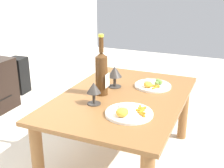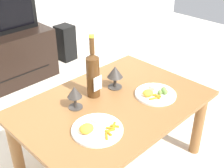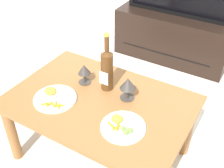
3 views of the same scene
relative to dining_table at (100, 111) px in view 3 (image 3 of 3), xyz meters
The scene contains 8 objects.
ground_plane 0.41m from the dining_table, ahead, with size 6.40×6.40×0.00m, color beige.
dining_table is the anchor object (origin of this frame).
tv_stand 1.50m from the dining_table, 92.72° to the left, with size 1.16×0.41×0.49m.
wine_bottle 0.28m from the dining_table, 101.02° to the left, with size 0.08×0.08×0.39m.
goblet_left 0.28m from the dining_table, 149.18° to the left, with size 0.08×0.08×0.14m.
goblet_right 0.26m from the dining_table, 39.72° to the left, with size 0.10×0.10×0.15m.
dinner_plate_left 0.29m from the dining_table, 152.29° to the right, with size 0.27×0.27×0.05m.
dinner_plate_right 0.29m from the dining_table, 28.68° to the right, with size 0.25×0.25×0.05m.
Camera 3 is at (0.77, -1.13, 1.63)m, focal length 46.28 mm.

